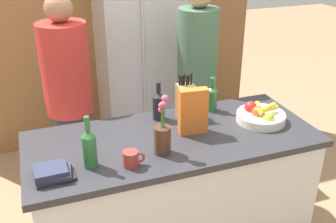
# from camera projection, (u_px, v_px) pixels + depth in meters

# --- Properties ---
(kitchen_island) EXTENTS (1.71, 0.73, 0.88)m
(kitchen_island) POSITION_uv_depth(u_px,v_px,m) (173.00, 196.00, 2.50)
(kitchen_island) COLOR silver
(kitchen_island) RESTS_ON ground_plane
(back_wall_wood) EXTENTS (2.91, 0.12, 2.60)m
(back_wall_wood) POSITION_uv_depth(u_px,v_px,m) (106.00, 8.00, 3.63)
(back_wall_wood) COLOR olive
(back_wall_wood) RESTS_ON ground_plane
(refrigerator) EXTENTS (0.70, 0.62, 1.89)m
(refrigerator) POSITION_uv_depth(u_px,v_px,m) (139.00, 54.00, 3.55)
(refrigerator) COLOR #B7B7BC
(refrigerator) RESTS_ON ground_plane
(fruit_bowl) EXTENTS (0.31, 0.31, 0.11)m
(fruit_bowl) POSITION_uv_depth(u_px,v_px,m) (261.00, 115.00, 2.47)
(fruit_bowl) COLOR silver
(fruit_bowl) RESTS_ON kitchen_island
(knife_block) EXTENTS (0.10, 0.09, 0.30)m
(knife_block) POSITION_uv_depth(u_px,v_px,m) (185.00, 100.00, 2.49)
(knife_block) COLOR #A87A4C
(knife_block) RESTS_ON kitchen_island
(flower_vase) EXTENTS (0.09, 0.09, 0.34)m
(flower_vase) POSITION_uv_depth(u_px,v_px,m) (162.00, 136.00, 2.10)
(flower_vase) COLOR #4C2D1E
(flower_vase) RESTS_ON kitchen_island
(cereal_box) EXTENTS (0.17, 0.08, 0.28)m
(cereal_box) POSITION_uv_depth(u_px,v_px,m) (193.00, 111.00, 2.29)
(cereal_box) COLOR orange
(cereal_box) RESTS_ON kitchen_island
(coffee_mug) EXTENTS (0.12, 0.08, 0.08)m
(coffee_mug) POSITION_uv_depth(u_px,v_px,m) (131.00, 159.00, 2.01)
(coffee_mug) COLOR #99332D
(coffee_mug) RESTS_ON kitchen_island
(book_stack) EXTENTS (0.20, 0.16, 0.06)m
(book_stack) POSITION_uv_depth(u_px,v_px,m) (53.00, 173.00, 1.92)
(book_stack) COLOR #232328
(book_stack) RESTS_ON kitchen_island
(bottle_oil) EXTENTS (0.07, 0.07, 0.29)m
(bottle_oil) POSITION_uv_depth(u_px,v_px,m) (89.00, 147.00, 1.98)
(bottle_oil) COLOR #286633
(bottle_oil) RESTS_ON kitchen_island
(bottle_vinegar) EXTENTS (0.07, 0.07, 0.23)m
(bottle_vinegar) POSITION_uv_depth(u_px,v_px,m) (212.00, 98.00, 2.59)
(bottle_vinegar) COLOR #286633
(bottle_vinegar) RESTS_ON kitchen_island
(bottle_wine) EXTENTS (0.08, 0.08, 0.25)m
(bottle_wine) POSITION_uv_depth(u_px,v_px,m) (159.00, 105.00, 2.47)
(bottle_wine) COLOR black
(bottle_wine) RESTS_ON kitchen_island
(person_at_sink) EXTENTS (0.34, 0.34, 1.61)m
(person_at_sink) POSITION_uv_depth(u_px,v_px,m) (69.00, 95.00, 2.81)
(person_at_sink) COLOR #383842
(person_at_sink) RESTS_ON ground_plane
(person_in_blue) EXTENTS (0.31, 0.31, 1.65)m
(person_in_blue) POSITION_uv_depth(u_px,v_px,m) (197.00, 76.00, 3.06)
(person_in_blue) COLOR #383842
(person_in_blue) RESTS_ON ground_plane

